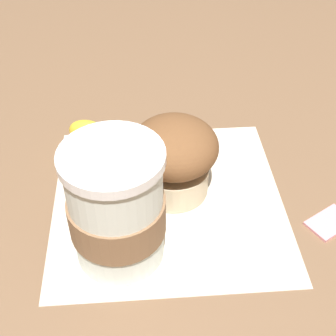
{
  "coord_description": "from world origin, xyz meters",
  "views": [
    {
      "loc": [
        -0.38,
        0.05,
        0.39
      ],
      "look_at": [
        0.0,
        0.0,
        0.05
      ],
      "focal_mm": 50.0,
      "sensor_mm": 36.0,
      "label": 1
    }
  ],
  "objects_px": {
    "muffin": "(174,156)",
    "banana": "(123,142)",
    "sugar_packet": "(330,221)",
    "coffee_cup": "(117,208)"
  },
  "relations": [
    {
      "from": "muffin",
      "to": "banana",
      "type": "xyz_separation_m",
      "value": [
        0.08,
        0.05,
        -0.03
      ]
    },
    {
      "from": "banana",
      "to": "coffee_cup",
      "type": "bearing_deg",
      "value": 174.71
    },
    {
      "from": "coffee_cup",
      "to": "banana",
      "type": "bearing_deg",
      "value": -5.29
    },
    {
      "from": "coffee_cup",
      "to": "banana",
      "type": "xyz_separation_m",
      "value": [
        0.16,
        -0.01,
        -0.05
      ]
    },
    {
      "from": "banana",
      "to": "sugar_packet",
      "type": "distance_m",
      "value": 0.26
    },
    {
      "from": "coffee_cup",
      "to": "sugar_packet",
      "type": "bearing_deg",
      "value": -88.65
    },
    {
      "from": "coffee_cup",
      "to": "sugar_packet",
      "type": "distance_m",
      "value": 0.24
    },
    {
      "from": "muffin",
      "to": "sugar_packet",
      "type": "bearing_deg",
      "value": -115.48
    },
    {
      "from": "coffee_cup",
      "to": "banana",
      "type": "height_order",
      "value": "coffee_cup"
    },
    {
      "from": "coffee_cup",
      "to": "muffin",
      "type": "relative_size",
      "value": 1.34
    }
  ]
}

